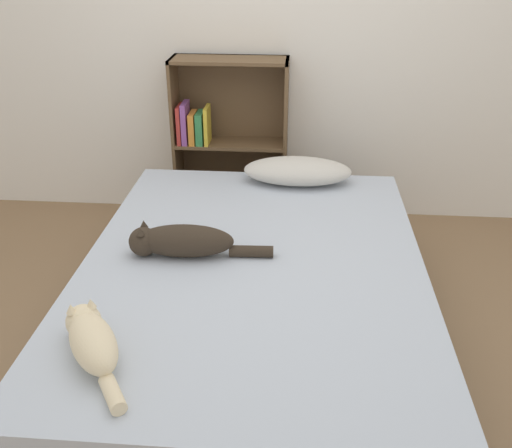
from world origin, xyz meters
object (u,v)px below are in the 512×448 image
pillow (297,171)px  cat_light (92,339)px  bed (253,306)px  bookshelf (227,138)px  cat_dark (180,241)px

pillow → cat_light: 1.67m
bed → cat_light: (-0.48, -0.65, 0.30)m
bed → pillow: pillow is taller
bed → bookshelf: (-0.29, 1.38, 0.32)m
bed → cat_light: size_ratio=4.83×
pillow → bookshelf: (-0.46, 0.50, 0.01)m
pillow → cat_dark: 0.99m
bed → cat_light: 0.87m
cat_light → cat_dark: bearing=-46.2°
bed → pillow: size_ratio=3.47×
bookshelf → bed: bearing=-78.2°
cat_light → bookshelf: size_ratio=0.41×
pillow → cat_dark: (-0.50, -0.85, -0.00)m
cat_light → bed: bearing=-69.3°
cat_light → bookshelf: bearing=-38.3°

